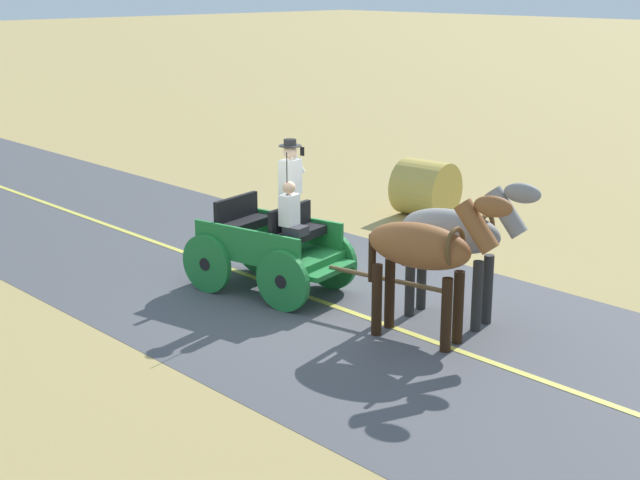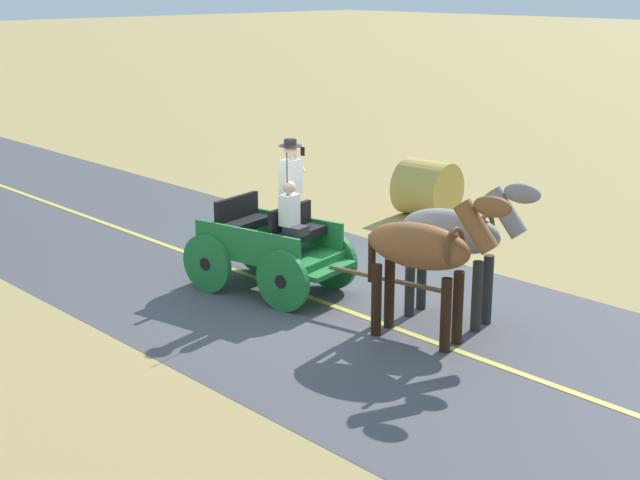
{
  "view_description": "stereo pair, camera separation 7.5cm",
  "coord_description": "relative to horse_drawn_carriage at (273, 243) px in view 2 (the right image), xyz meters",
  "views": [
    {
      "loc": [
        9.4,
        10.18,
        4.9
      ],
      "look_at": [
        0.22,
        0.46,
        1.1
      ],
      "focal_mm": 51.67,
      "sensor_mm": 36.0,
      "label": 1
    },
    {
      "loc": [
        9.34,
        10.23,
        4.9
      ],
      "look_at": [
        0.22,
        0.46,
        1.1
      ],
      "focal_mm": 51.67,
      "sensor_mm": 36.0,
      "label": 2
    }
  ],
  "objects": [
    {
      "name": "hay_bale",
      "position": [
        -5.59,
        -1.54,
        -0.22
      ],
      "size": [
        1.32,
        1.23,
        1.2
      ],
      "primitive_type": "cylinder",
      "rotation": [
        0.0,
        1.57,
        1.69
      ],
      "color": "gold",
      "rests_on": "ground"
    },
    {
      "name": "ground_plane",
      "position": [
        -0.2,
        0.66,
        -0.82
      ],
      "size": [
        200.0,
        200.0,
        0.0
      ],
      "primitive_type": "plane",
      "color": "tan"
    },
    {
      "name": "horse_near_side",
      "position": [
        -1.07,
        2.87,
        0.51
      ],
      "size": [
        0.88,
        2.15,
        2.21
      ],
      "color": "gray",
      "rests_on": "ground"
    },
    {
      "name": "horse_off_side",
      "position": [
        -0.14,
        3.06,
        0.51
      ],
      "size": [
        0.89,
        2.15,
        2.21
      ],
      "color": "brown",
      "rests_on": "ground"
    },
    {
      "name": "road_surface",
      "position": [
        -0.2,
        0.66,
        -0.81
      ],
      "size": [
        6.37,
        160.0,
        0.01
      ],
      "primitive_type": "cube",
      "color": "#4C4C51",
      "rests_on": "ground"
    },
    {
      "name": "road_centre_stripe",
      "position": [
        -0.2,
        0.66,
        -0.81
      ],
      "size": [
        0.12,
        160.0,
        0.0
      ],
      "primitive_type": "cube",
      "color": "#DBCC4C",
      "rests_on": "road_surface"
    },
    {
      "name": "horse_drawn_carriage",
      "position": [
        0.0,
        0.0,
        0.0
      ],
      "size": [
        1.87,
        4.51,
        2.5
      ],
      "color": "#1E7233",
      "rests_on": "ground"
    }
  ]
}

